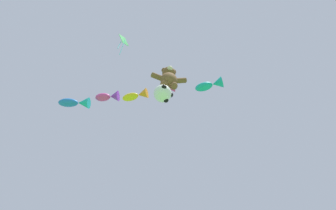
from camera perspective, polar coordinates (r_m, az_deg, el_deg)
name	(u,v)px	position (r m, az deg, el deg)	size (l,w,h in m)	color
teddy_bear_kite	(169,78)	(14.29, 0.23, 6.90)	(2.30, 1.01, 2.34)	brown
soccer_ball_kite	(163,94)	(12.67, -1.32, 2.91)	(1.12, 1.11, 1.03)	white
fish_kite_teal	(211,85)	(16.44, 10.76, 5.03)	(2.09, 1.57, 0.82)	#19ADB2
fish_kite_tangerine	(167,89)	(16.88, -0.26, 4.16)	(1.49, 0.67, 0.49)	orange
fish_kite_goldfin	(136,96)	(16.79, -8.01, 2.40)	(2.03, 1.46, 0.76)	yellow
fish_kite_magenta	(108,97)	(18.15, -14.88, 2.04)	(1.96, 1.22, 0.83)	#E53F9E
fish_kite_cobalt	(76,103)	(18.84, -22.35, 0.51)	(2.46, 1.17, 0.89)	blue
diamond_kite	(123,41)	(15.83, -11.29, 15.55)	(0.72, 0.73, 2.82)	green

